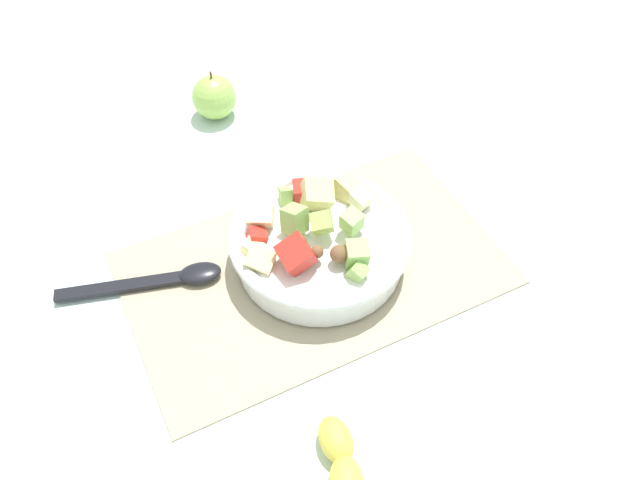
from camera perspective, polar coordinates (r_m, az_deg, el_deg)
name	(u,v)px	position (r m, az deg, el deg)	size (l,w,h in m)	color
ground_plane	(314,269)	(0.87, -0.56, -2.59)	(2.40, 2.40, 0.00)	silver
placemat	(314,267)	(0.87, -0.56, -2.47)	(0.50, 0.30, 0.01)	tan
salad_bowl	(319,242)	(0.85, -0.09, -0.14)	(0.24, 0.24, 0.10)	white
serving_spoon	(166,279)	(0.87, -13.61, -3.40)	(0.22, 0.08, 0.01)	black
whole_apple	(213,97)	(1.10, -9.57, 12.49)	(0.07, 0.07, 0.09)	#9EC656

